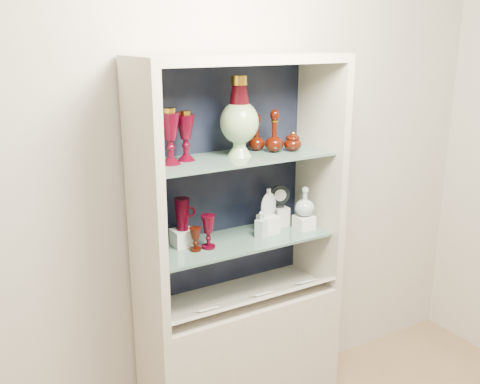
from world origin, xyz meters
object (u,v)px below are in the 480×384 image
pedestal_lamp_left (170,136)px  ruby_goblet_small (195,239)px  ruby_decanter_a (274,128)px  cobalt_goblet (156,239)px  cameo_medallion (280,196)px  flat_flask (269,202)px  ruby_goblet_tall (208,232)px  enamel_urn (239,117)px  clear_square_bottle (261,225)px  ruby_pitcher (182,214)px  lidded_bowl (293,141)px  ruby_decanter_b (257,131)px  pedestal_lamp_right (186,136)px  clear_round_decanter (305,202)px

pedestal_lamp_left → ruby_goblet_small: size_ratio=2.23×
ruby_decanter_a → cobalt_goblet: ruby_decanter_a is taller
cameo_medallion → flat_flask: bearing=-131.5°
ruby_goblet_tall → flat_flask: flat_flask is taller
enamel_urn → clear_square_bottle: size_ratio=2.75×
ruby_pitcher → cameo_medallion: ruby_pitcher is taller
clear_square_bottle → ruby_goblet_small: bearing=177.9°
pedestal_lamp_left → ruby_pitcher: size_ratio=1.60×
clear_square_bottle → cameo_medallion: size_ratio=1.10×
ruby_goblet_small → clear_square_bottle: clear_square_bottle is taller
flat_flask → lidded_bowl: bearing=-31.3°
lidded_bowl → cameo_medallion: 0.32m
flat_flask → ruby_goblet_small: bearing=169.5°
cobalt_goblet → ruby_decanter_b: bearing=9.8°
cobalt_goblet → flat_flask: flat_flask is taller
pedestal_lamp_right → cameo_medallion: pedestal_lamp_right is taller
cameo_medallion → ruby_decanter_a: bearing=-122.1°
cobalt_goblet → ruby_goblet_small: (0.20, 0.01, -0.04)m
ruby_decanter_a → cobalt_goblet: (-0.65, -0.03, -0.44)m
ruby_decanter_b → cameo_medallion: ruby_decanter_b is taller
clear_square_bottle → lidded_bowl: bearing=2.3°
pedestal_lamp_right → flat_flask: (0.43, -0.04, -0.37)m
pedestal_lamp_right → ruby_decanter_b: 0.40m
pedestal_lamp_right → ruby_goblet_small: pedestal_lamp_right is taller
ruby_decanter_a → clear_square_bottle: ruby_decanter_a is taller
enamel_urn → clear_square_bottle: bearing=-20.6°
pedestal_lamp_left → clear_round_decanter: (0.71, -0.06, -0.40)m
cobalt_goblet → pedestal_lamp_left: bearing=22.4°
clear_square_bottle → pedestal_lamp_right: bearing=167.1°
clear_round_decanter → cameo_medallion: (-0.08, 0.11, 0.02)m
ruby_goblet_tall → ruby_goblet_small: (-0.07, 0.00, -0.03)m
ruby_decanter_b → ruby_goblet_tall: size_ratio=1.19×
cobalt_goblet → clear_square_bottle: cobalt_goblet is taller
pedestal_lamp_left → pedestal_lamp_right: pedestal_lamp_left is taller
ruby_pitcher → clear_round_decanter: bearing=3.0°
pedestal_lamp_right → cobalt_goblet: size_ratio=1.13×
ruby_decanter_a → ruby_decanter_b: ruby_decanter_a is taller
enamel_urn → ruby_goblet_small: enamel_urn is taller
flat_flask → cameo_medallion: (0.11, 0.06, -0.00)m
pedestal_lamp_right → ruby_decanter_a: (0.45, -0.05, 0.00)m
ruby_decanter_b → ruby_pitcher: size_ratio=1.25×
flat_flask → cobalt_goblet: bearing=169.0°
cameo_medallion → cobalt_goblet: bearing=-152.4°
cobalt_goblet → cameo_medallion: (0.74, 0.10, 0.06)m
lidded_bowl → ruby_goblet_tall: size_ratio=0.62×
pedestal_lamp_right → ruby_decanter_a: bearing=-6.3°
lidded_bowl → pedestal_lamp_right: bearing=172.2°
clear_square_bottle → ruby_decanter_b: bearing=70.7°
enamel_urn → clear_round_decanter: size_ratio=2.51×
pedestal_lamp_right → cameo_medallion: (0.54, 0.02, -0.37)m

